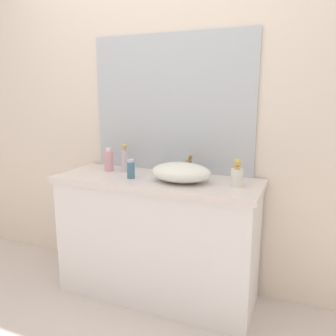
{
  "coord_description": "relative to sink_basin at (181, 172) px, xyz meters",
  "views": [
    {
      "loc": [
        0.98,
        -1.52,
        1.39
      ],
      "look_at": [
        0.18,
        0.42,
        0.93
      ],
      "focal_mm": 35.76,
      "sensor_mm": 36.0,
      "label": 1
    }
  ],
  "objects": [
    {
      "name": "perfume_bottle",
      "position": [
        0.35,
        0.04,
        0.0
      ],
      "size": [
        0.07,
        0.07,
        0.17
      ],
      "color": "white",
      "rests_on": "vanity_counter"
    },
    {
      "name": "spray_can",
      "position": [
        -0.34,
        -0.04,
        -0.0
      ],
      "size": [
        0.05,
        0.05,
        0.13
      ],
      "color": "teal",
      "rests_on": "vanity_counter"
    },
    {
      "name": "soap_dispenser",
      "position": [
        -0.46,
        0.11,
        0.02
      ],
      "size": [
        0.05,
        0.05,
        0.2
      ],
      "color": "silver",
      "rests_on": "vanity_counter"
    },
    {
      "name": "bathroom_wall_rear",
      "position": [
        -0.27,
        0.32,
        0.39
      ],
      "size": [
        6.0,
        0.06,
        2.6
      ],
      "primitive_type": "cube",
      "color": "silver",
      "rests_on": "ground"
    },
    {
      "name": "faucet",
      "position": [
        -0.0,
        0.16,
        0.02
      ],
      "size": [
        0.03,
        0.12,
        0.14
      ],
      "color": "brown",
      "rests_on": "vanity_counter"
    },
    {
      "name": "sink_basin",
      "position": [
        0.0,
        0.0,
        0.0
      ],
      "size": [
        0.39,
        0.28,
        0.12
      ],
      "primitive_type": "ellipsoid",
      "color": "white",
      "rests_on": "vanity_counter"
    },
    {
      "name": "vanity_counter",
      "position": [
        -0.18,
        0.03,
        -0.49
      ],
      "size": [
        1.38,
        0.51,
        0.85
      ],
      "color": "white",
      "rests_on": "ground"
    },
    {
      "name": "lotion_bottle",
      "position": [
        -0.59,
        0.1,
        0.02
      ],
      "size": [
        0.07,
        0.07,
        0.17
      ],
      "color": "#DA9DA9",
      "rests_on": "vanity_counter"
    },
    {
      "name": "wall_mirror_panel",
      "position": [
        -0.18,
        0.28,
        0.41
      ],
      "size": [
        1.19,
        0.01,
        0.95
      ],
      "primitive_type": "cube",
      "color": "#B2BCC6",
      "rests_on": "vanity_counter"
    },
    {
      "name": "ground_plane",
      "position": [
        -0.27,
        -0.41,
        -0.92
      ],
      "size": [
        6.0,
        6.0,
        0.02
      ],
      "primitive_type": "cube",
      "color": "beige",
      "rests_on": "ground"
    }
  ]
}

